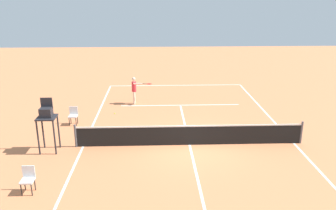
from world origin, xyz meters
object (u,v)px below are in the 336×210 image
object	(u,v)px
courtside_chair_mid	(73,115)
umpire_chair	(47,117)
courtside_chair_near	(28,178)
player_serving	(135,88)
tennis_ball	(115,113)

from	to	relation	value
courtside_chair_mid	umpire_chair	bearing A→B (deg)	83.93
courtside_chair_near	player_serving	bearing A→B (deg)	-107.82
player_serving	courtside_chair_mid	world-z (taller)	player_serving
courtside_chair_near	tennis_ball	bearing A→B (deg)	-104.69
player_serving	tennis_ball	bearing A→B (deg)	-24.31
tennis_ball	courtside_chair_near	distance (m)	8.46
umpire_chair	courtside_chair_mid	world-z (taller)	umpire_chair
player_serving	courtside_chair_mid	bearing A→B (deg)	-36.17
tennis_ball	courtside_chair_mid	world-z (taller)	courtside_chair_mid
player_serving	umpire_chair	xyz separation A→B (m)	(3.44, 6.68, 0.58)
courtside_chair_mid	player_serving	bearing A→B (deg)	-131.91
tennis_ball	player_serving	bearing A→B (deg)	-120.05
umpire_chair	courtside_chair_mid	distance (m)	3.43
tennis_ball	umpire_chair	xyz separation A→B (m)	(2.35, 4.80, 1.57)
player_serving	tennis_ball	world-z (taller)	player_serving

